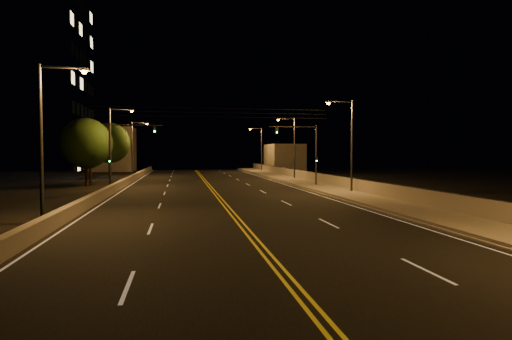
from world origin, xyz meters
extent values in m
plane|color=black|center=(0.00, 0.00, 0.00)|extent=(160.00, 160.00, 0.00)
cube|color=black|center=(0.00, 20.00, 0.01)|extent=(18.00, 120.00, 0.02)
cube|color=gray|center=(10.80, 20.00, 0.15)|extent=(3.60, 120.00, 0.30)
cube|color=gray|center=(8.93, 20.00, 0.07)|extent=(0.14, 120.00, 0.15)
cube|color=gray|center=(12.45, 20.00, 0.80)|extent=(0.30, 120.00, 1.00)
cube|color=gray|center=(-9.14, 20.00, 0.39)|extent=(0.45, 120.00, 0.78)
cube|color=gray|center=(16.50, 69.22, 2.61)|extent=(6.00, 10.00, 5.22)
cube|color=gray|center=(-16.00, 76.21, 4.25)|extent=(8.00, 8.00, 8.51)
cylinder|color=black|center=(12.45, 20.00, 1.33)|extent=(0.06, 120.00, 0.06)
cube|color=silver|center=(-8.60, 20.00, 0.02)|extent=(0.12, 116.00, 0.00)
cube|color=silver|center=(8.60, 20.00, 0.02)|extent=(0.12, 116.00, 0.00)
cube|color=gold|center=(-0.15, 20.00, 0.02)|extent=(0.12, 116.00, 0.00)
cube|color=gold|center=(0.15, 20.00, 0.02)|extent=(0.12, 116.00, 0.00)
cube|color=silver|center=(-4.50, 1.50, 0.02)|extent=(0.12, 3.00, 0.00)
cube|color=silver|center=(-4.50, 10.50, 0.02)|extent=(0.12, 3.00, 0.00)
cube|color=silver|center=(-4.50, 19.50, 0.02)|extent=(0.12, 3.00, 0.00)
cube|color=silver|center=(-4.50, 28.50, 0.02)|extent=(0.12, 3.00, 0.00)
cube|color=silver|center=(-4.50, 37.50, 0.02)|extent=(0.12, 3.00, 0.00)
cube|color=silver|center=(-4.50, 46.50, 0.02)|extent=(0.12, 3.00, 0.00)
cube|color=silver|center=(-4.50, 55.50, 0.02)|extent=(0.12, 3.00, 0.00)
cube|color=silver|center=(-4.50, 64.50, 0.02)|extent=(0.12, 3.00, 0.00)
cube|color=silver|center=(-4.50, 73.50, 0.02)|extent=(0.12, 3.00, 0.00)
cube|color=silver|center=(4.50, 1.50, 0.02)|extent=(0.12, 3.00, 0.00)
cube|color=silver|center=(4.50, 10.50, 0.02)|extent=(0.12, 3.00, 0.00)
cube|color=silver|center=(4.50, 19.50, 0.02)|extent=(0.12, 3.00, 0.00)
cube|color=silver|center=(4.50, 28.50, 0.02)|extent=(0.12, 3.00, 0.00)
cube|color=silver|center=(4.50, 37.50, 0.02)|extent=(0.12, 3.00, 0.00)
cube|color=silver|center=(4.50, 46.50, 0.02)|extent=(0.12, 3.00, 0.00)
cube|color=silver|center=(4.50, 55.50, 0.02)|extent=(0.12, 3.00, 0.00)
cube|color=silver|center=(4.50, 64.50, 0.02)|extent=(0.12, 3.00, 0.00)
cube|color=silver|center=(4.50, 73.50, 0.02)|extent=(0.12, 3.00, 0.00)
cylinder|color=#2D2D33|center=(11.80, 24.99, 4.14)|extent=(0.20, 0.20, 8.27)
cylinder|color=#2D2D33|center=(10.70, 24.99, 8.12)|extent=(2.20, 0.12, 0.12)
cube|color=#2D2D33|center=(9.60, 24.99, 8.05)|extent=(0.50, 0.25, 0.14)
sphere|color=#FF9E2D|center=(9.60, 24.99, 7.95)|extent=(0.28, 0.28, 0.28)
cylinder|color=#2D2D33|center=(11.80, 44.28, 4.14)|extent=(0.20, 0.20, 8.27)
cylinder|color=#2D2D33|center=(10.70, 44.28, 8.12)|extent=(2.20, 0.12, 0.12)
cube|color=#2D2D33|center=(9.60, 44.28, 8.05)|extent=(0.50, 0.25, 0.14)
sphere|color=#FF9E2D|center=(9.60, 44.28, 7.95)|extent=(0.28, 0.28, 0.28)
cylinder|color=#2D2D33|center=(11.80, 67.65, 4.14)|extent=(0.20, 0.20, 8.27)
cylinder|color=#2D2D33|center=(10.70, 67.65, 8.12)|extent=(2.20, 0.12, 0.12)
cube|color=#2D2D33|center=(9.60, 67.65, 8.05)|extent=(0.50, 0.25, 0.14)
sphere|color=#FF9E2D|center=(9.60, 67.65, 7.95)|extent=(0.28, 0.28, 0.28)
cylinder|color=#2D2D33|center=(-10.20, 13.28, 4.14)|extent=(0.20, 0.20, 8.27)
cylinder|color=#2D2D33|center=(-9.10, 13.28, 8.12)|extent=(2.20, 0.12, 0.12)
cube|color=#2D2D33|center=(-8.00, 13.28, 8.05)|extent=(0.50, 0.25, 0.14)
sphere|color=#FF9E2D|center=(-8.00, 13.28, 7.95)|extent=(0.28, 0.28, 0.28)
cylinder|color=#2D2D33|center=(-10.20, 35.41, 4.14)|extent=(0.20, 0.20, 8.27)
cylinder|color=#2D2D33|center=(-9.10, 35.41, 8.12)|extent=(2.20, 0.12, 0.12)
cube|color=#2D2D33|center=(-8.00, 35.41, 8.05)|extent=(0.50, 0.25, 0.14)
sphere|color=#FF9E2D|center=(-8.00, 35.41, 7.95)|extent=(0.28, 0.28, 0.28)
cylinder|color=#2D2D33|center=(-10.20, 55.39, 4.14)|extent=(0.20, 0.20, 8.27)
cylinder|color=#2D2D33|center=(-9.10, 55.39, 8.12)|extent=(2.20, 0.12, 0.12)
cube|color=#2D2D33|center=(-8.00, 55.39, 8.05)|extent=(0.50, 0.25, 0.14)
sphere|color=#FF9E2D|center=(-8.00, 55.39, 7.95)|extent=(0.28, 0.28, 0.28)
cylinder|color=#2D2D33|center=(11.00, 32.61, 3.28)|extent=(0.18, 0.18, 6.55)
cylinder|color=#2D2D33|center=(8.50, 32.61, 6.35)|extent=(5.00, 0.10, 0.10)
cube|color=black|center=(6.75, 32.61, 6.00)|extent=(0.28, 0.18, 0.80)
sphere|color=#19FF4C|center=(6.75, 32.50, 5.75)|extent=(0.14, 0.14, 0.14)
cube|color=black|center=(11.00, 32.46, 3.00)|extent=(0.22, 0.14, 0.55)
cylinder|color=#2D2D33|center=(-9.80, 32.61, 3.28)|extent=(0.18, 0.18, 6.55)
cylinder|color=#2D2D33|center=(-7.30, 32.61, 6.35)|extent=(5.00, 0.10, 0.10)
cube|color=black|center=(-5.55, 32.61, 6.00)|extent=(0.28, 0.18, 0.80)
sphere|color=#19FF4C|center=(-5.55, 32.50, 5.75)|extent=(0.14, 0.14, 0.14)
cube|color=black|center=(-9.80, 32.46, 3.00)|extent=(0.22, 0.14, 0.55)
cylinder|color=black|center=(0.00, 29.50, 7.00)|extent=(22.00, 0.03, 0.03)
cylinder|color=black|center=(0.00, 29.50, 7.40)|extent=(22.00, 0.03, 0.03)
cylinder|color=black|center=(0.00, 29.50, 7.80)|extent=(22.00, 0.03, 0.03)
cylinder|color=black|center=(-13.16, 38.39, 1.29)|extent=(0.36, 0.36, 2.59)
sphere|color=black|center=(-13.16, 38.39, 4.67)|extent=(5.46, 5.46, 5.46)
cylinder|color=black|center=(-14.12, 45.15, 1.32)|extent=(0.36, 0.36, 2.63)
sphere|color=black|center=(-14.12, 45.15, 4.75)|extent=(5.55, 5.55, 5.55)
cylinder|color=black|center=(-13.38, 55.09, 1.40)|extent=(0.36, 0.36, 2.80)
sphere|color=black|center=(-13.38, 55.09, 5.06)|extent=(5.92, 5.92, 5.92)
camera|label=1|loc=(-3.03, -10.57, 3.72)|focal=30.00mm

